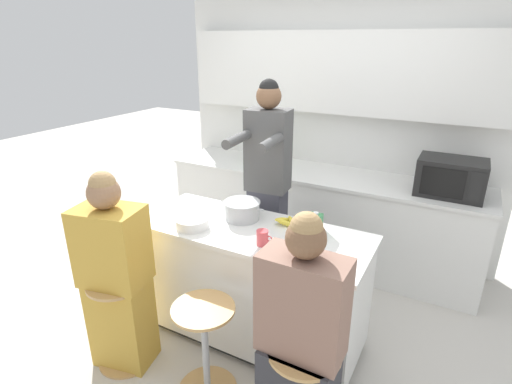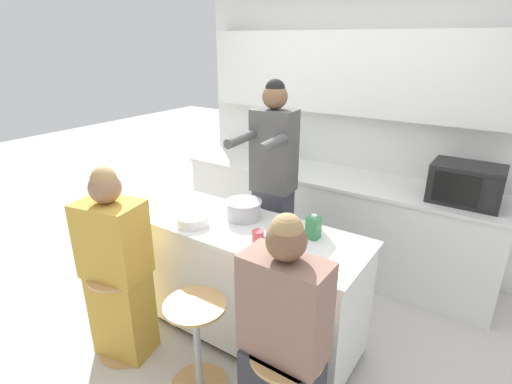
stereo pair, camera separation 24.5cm
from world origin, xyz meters
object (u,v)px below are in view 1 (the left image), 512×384
object	(u,v)px
microwave	(451,177)
bar_stool_center	(205,346)
fruit_bowl	(192,223)
bar_stool_leftmost	(121,318)
cooking_pot	(242,210)
coffee_cup_near	(262,238)
person_wrapped_blanket	(116,278)
potted_plant	(261,149)
kitchen_island	(252,284)
banana_bunch	(287,221)
juice_carton	(315,225)
person_cooking	(267,195)
person_seated_near	(300,350)

from	to	relation	value
microwave	bar_stool_center	bearing A→B (deg)	-120.51
fruit_bowl	microwave	world-z (taller)	microwave
bar_stool_leftmost	microwave	world-z (taller)	microwave
bar_stool_center	cooking_pot	xyz separation A→B (m)	(-0.14, 0.71, 0.61)
cooking_pot	coffee_cup_near	xyz separation A→B (m)	(0.31, -0.28, -0.02)
person_wrapped_blanket	potted_plant	world-z (taller)	person_wrapped_blanket
kitchen_island	potted_plant	bearing A→B (deg)	115.45
bar_stool_leftmost	person_wrapped_blanket	size ratio (longest dim) A/B	0.46
bar_stool_leftmost	potted_plant	distance (m)	2.14
person_wrapped_blanket	fruit_bowl	xyz separation A→B (m)	(0.29, 0.46, 0.27)
bar_stool_leftmost	microwave	size ratio (longest dim) A/B	1.24
banana_bunch	juice_carton	distance (m)	0.24
juice_carton	person_cooking	bearing A→B (deg)	144.14
banana_bunch	person_wrapped_blanket	bearing A→B (deg)	-136.49
kitchen_island	person_seated_near	xyz separation A→B (m)	(0.64, -0.63, 0.18)
cooking_pot	banana_bunch	distance (m)	0.34
kitchen_island	microwave	distance (m)	1.85
kitchen_island	juice_carton	bearing A→B (deg)	15.89
banana_bunch	bar_stool_center	bearing A→B (deg)	-103.80
coffee_cup_near	banana_bunch	bearing A→B (deg)	87.21
bar_stool_leftmost	person_cooking	size ratio (longest dim) A/B	0.35
coffee_cup_near	person_wrapped_blanket	bearing A→B (deg)	-150.60
coffee_cup_near	bar_stool_center	bearing A→B (deg)	-111.84
bar_stool_center	banana_bunch	distance (m)	0.97
bar_stool_leftmost	coffee_cup_near	world-z (taller)	coffee_cup_near
person_cooking	banana_bunch	bearing A→B (deg)	-52.03
bar_stool_leftmost	banana_bunch	distance (m)	1.30
bar_stool_leftmost	bar_stool_center	world-z (taller)	same
kitchen_island	fruit_bowl	bearing A→B (deg)	-155.26
fruit_bowl	coffee_cup_near	distance (m)	0.54
person_cooking	coffee_cup_near	xyz separation A→B (m)	(0.31, -0.69, 0.01)
bar_stool_leftmost	banana_bunch	size ratio (longest dim) A/B	3.48
coffee_cup_near	juice_carton	xyz separation A→B (m)	(0.24, 0.28, 0.03)
person_wrapped_blanket	potted_plant	xyz separation A→B (m)	(0.00, 2.01, 0.40)
person_cooking	bar_stool_leftmost	bearing A→B (deg)	-119.13
person_seated_near	juice_carton	distance (m)	0.85
person_seated_near	cooking_pot	bearing A→B (deg)	136.70
person_wrapped_blanket	person_seated_near	size ratio (longest dim) A/B	0.99
kitchen_island	person_cooking	distance (m)	0.73
cooking_pot	coffee_cup_near	bearing A→B (deg)	-41.89
bar_stool_center	cooking_pot	distance (m)	0.94
kitchen_island	person_cooking	bearing A→B (deg)	105.34
cooking_pot	juice_carton	size ratio (longest dim) A/B	2.10
person_seated_near	microwave	bearing A→B (deg)	76.39
fruit_bowl	coffee_cup_near	size ratio (longest dim) A/B	2.11
banana_bunch	person_seated_near	bearing A→B (deg)	-60.90
coffee_cup_near	banana_bunch	distance (m)	0.34
bar_stool_center	fruit_bowl	xyz separation A→B (m)	(-0.37, 0.42, 0.58)
person_cooking	cooking_pot	bearing A→B (deg)	-94.87
kitchen_island	person_wrapped_blanket	world-z (taller)	person_wrapped_blanket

